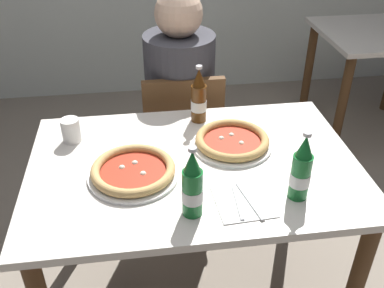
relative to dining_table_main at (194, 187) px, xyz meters
name	(u,v)px	position (x,y,z in m)	size (l,w,h in m)	color
dining_table_main	(194,187)	(0.00, 0.00, 0.00)	(1.20, 0.80, 0.75)	silver
chair_behind_table	(182,136)	(0.02, 0.61, -0.15)	(0.40, 0.40, 0.85)	brown
diner_seated	(180,114)	(0.02, 0.66, -0.05)	(0.34, 0.34, 1.21)	#2D3342
dining_table_background	(378,54)	(1.41, 1.27, -0.04)	(0.80, 0.70, 0.75)	silver
pizza_margherita_near	(232,141)	(0.16, 0.09, 0.14)	(0.31, 0.31, 0.04)	white
pizza_marinara_far	(133,171)	(-0.22, -0.05, 0.13)	(0.32, 0.32, 0.04)	white
beer_bottle_left	(199,98)	(0.06, 0.31, 0.22)	(0.07, 0.07, 0.25)	#512D0F
beer_bottle_center	(192,187)	(-0.04, -0.26, 0.22)	(0.07, 0.07, 0.25)	#196B2D
beer_bottle_right	(301,171)	(0.31, -0.23, 0.22)	(0.07, 0.07, 0.25)	#196B2D
napkin_with_cutlery	(244,202)	(0.13, -0.24, 0.12)	(0.19, 0.19, 0.01)	white
paper_cup	(71,130)	(-0.45, 0.21, 0.16)	(0.07, 0.07, 0.10)	white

